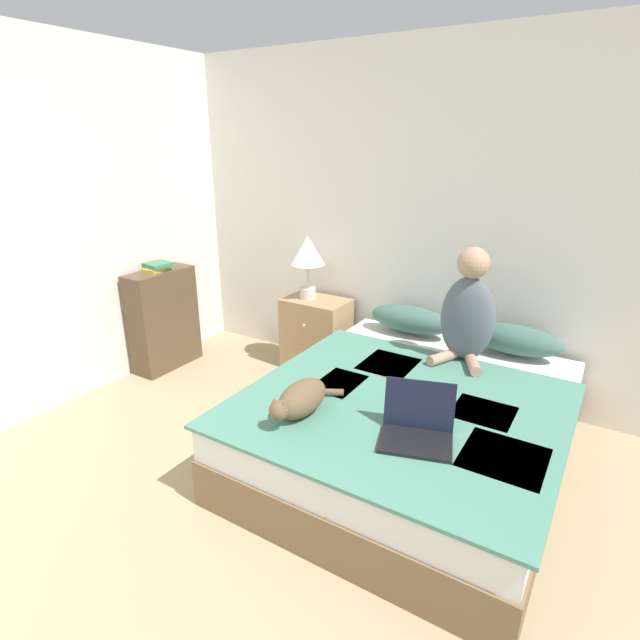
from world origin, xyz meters
The scene contains 12 objects.
wall_back centered at (0.00, 3.68, 1.27)m, with size 5.18×0.05×2.55m.
wall_side centered at (-2.12, 1.83, 1.27)m, with size 0.05×4.65×2.55m.
bed centered at (0.38, 2.61, 0.24)m, with size 1.71×2.00×0.49m.
pillow_near centered at (0.01, 3.46, 0.59)m, with size 0.63×0.25×0.20m.
pillow_far centered at (0.75, 3.46, 0.59)m, with size 0.63×0.25×0.20m.
person_sitting centered at (0.50, 3.18, 0.82)m, with size 0.36×0.35×0.75m.
cat_tabby centered at (-0.03, 2.02, 0.58)m, with size 0.20×0.55×0.18m.
laptop_open centered at (0.58, 2.14, 0.54)m, with size 0.42×0.39×0.26m.
nightstand centered at (-0.82, 3.42, 0.31)m, with size 0.53×0.38×0.62m.
table_lamp centered at (-0.89, 3.42, 0.99)m, with size 0.28×0.28×0.53m.
bookshelf centered at (-1.94, 2.78, 0.42)m, with size 0.24×0.58×0.85m.
book_stack_top centered at (-1.94, 2.78, 0.88)m, with size 0.20×0.23×0.06m.
Camera 1 is at (1.29, 0.11, 1.88)m, focal length 28.00 mm.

